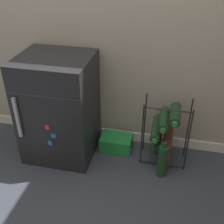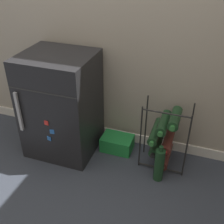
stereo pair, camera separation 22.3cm
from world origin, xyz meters
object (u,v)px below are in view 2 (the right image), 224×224
(mini_fridge, at_px, (61,105))
(loose_bottle_floor, at_px, (159,165))
(soda_box, at_px, (117,143))
(wine_rack, at_px, (164,137))

(mini_fridge, relative_size, loose_bottle_floor, 2.72)
(mini_fridge, height_order, soda_box, mini_fridge)
(wine_rack, bearing_deg, soda_box, 172.56)
(mini_fridge, xyz_separation_m, wine_rack, (0.86, 0.07, -0.16))
(mini_fridge, xyz_separation_m, soda_box, (0.45, 0.12, -0.37))
(soda_box, bearing_deg, mini_fridge, -165.31)
(mini_fridge, relative_size, wine_rack, 1.54)
(mini_fridge, distance_m, loose_bottle_floor, 0.93)
(soda_box, relative_size, loose_bottle_floor, 0.84)
(mini_fridge, distance_m, soda_box, 0.60)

